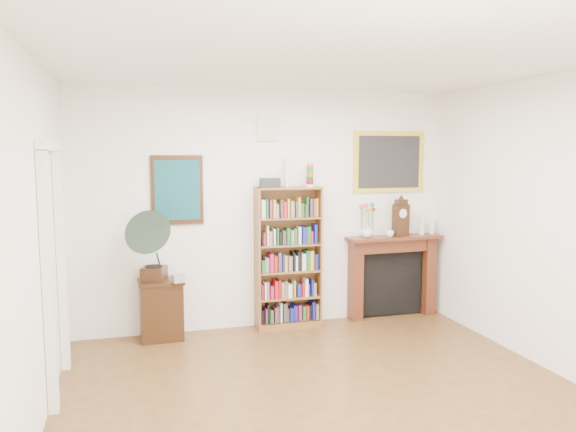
# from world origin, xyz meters

# --- Properties ---
(room) EXTENTS (4.51, 5.01, 2.81)m
(room) POSITION_xyz_m (0.00, 0.00, 1.40)
(room) COLOR #533319
(room) RESTS_ON ground
(door_casing) EXTENTS (0.08, 1.02, 2.17)m
(door_casing) POSITION_xyz_m (-2.21, 1.20, 1.26)
(door_casing) COLOR white
(door_casing) RESTS_ON left_wall
(teal_poster) EXTENTS (0.58, 0.04, 0.78)m
(teal_poster) POSITION_xyz_m (-1.05, 2.48, 1.65)
(teal_poster) COLOR black
(teal_poster) RESTS_ON back_wall
(small_picture) EXTENTS (0.26, 0.04, 0.30)m
(small_picture) POSITION_xyz_m (0.00, 2.48, 2.35)
(small_picture) COLOR white
(small_picture) RESTS_ON back_wall
(gilt_painting) EXTENTS (0.95, 0.04, 0.75)m
(gilt_painting) POSITION_xyz_m (1.55, 2.48, 1.95)
(gilt_painting) COLOR yellow
(gilt_painting) RESTS_ON back_wall
(bookshelf) EXTENTS (0.77, 0.29, 1.92)m
(bookshelf) POSITION_xyz_m (0.21, 2.34, 0.93)
(bookshelf) COLOR brown
(bookshelf) RESTS_ON floor
(side_cabinet) EXTENTS (0.51, 0.38, 0.67)m
(side_cabinet) POSITION_xyz_m (-1.27, 2.30, 0.34)
(side_cabinet) COLOR black
(side_cabinet) RESTS_ON floor
(fireplace) EXTENTS (1.23, 0.33, 1.04)m
(fireplace) POSITION_xyz_m (1.59, 2.41, 0.60)
(fireplace) COLOR #4B1D11
(fireplace) RESTS_ON floor
(gramophone) EXTENTS (0.66, 0.73, 0.80)m
(gramophone) POSITION_xyz_m (-1.34, 2.18, 1.12)
(gramophone) COLOR black
(gramophone) RESTS_ON side_cabinet
(cd_stack) EXTENTS (0.14, 0.14, 0.08)m
(cd_stack) POSITION_xyz_m (-1.09, 2.15, 0.71)
(cd_stack) COLOR #B9B9C6
(cd_stack) RESTS_ON side_cabinet
(mantel_clock) EXTENTS (0.21, 0.15, 0.45)m
(mantel_clock) POSITION_xyz_m (1.68, 2.37, 1.25)
(mantel_clock) COLOR black
(mantel_clock) RESTS_ON fireplace
(flower_vase) EXTENTS (0.19, 0.19, 0.16)m
(flower_vase) POSITION_xyz_m (1.22, 2.36, 1.12)
(flower_vase) COLOR white
(flower_vase) RESTS_ON fireplace
(teacup) EXTENTS (0.12, 0.12, 0.08)m
(teacup) POSITION_xyz_m (1.50, 2.31, 1.07)
(teacup) COLOR white
(teacup) RESTS_ON fireplace
(bottle_left) EXTENTS (0.07, 0.07, 0.24)m
(bottle_left) POSITION_xyz_m (1.97, 2.37, 1.16)
(bottle_left) COLOR silver
(bottle_left) RESTS_ON fireplace
(bottle_right) EXTENTS (0.06, 0.06, 0.20)m
(bottle_right) POSITION_xyz_m (2.13, 2.39, 1.14)
(bottle_right) COLOR silver
(bottle_right) RESTS_ON fireplace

